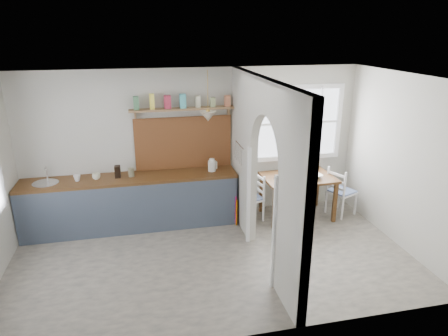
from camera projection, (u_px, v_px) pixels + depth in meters
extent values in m
cube|color=gray|center=(213.00, 259.00, 5.85)|extent=(5.80, 3.20, 0.01)
cube|color=#BCB9A7|center=(212.00, 79.00, 4.99)|extent=(5.80, 3.20, 0.01)
cube|color=#BCB9A7|center=(195.00, 145.00, 6.89)|extent=(5.80, 0.01, 2.60)
cube|color=#BCB9A7|center=(243.00, 231.00, 3.94)|extent=(5.80, 0.01, 2.60)
cube|color=#BCB9A7|center=(402.00, 162.00, 6.00)|extent=(0.01, 3.20, 2.60)
cube|color=#BCB9A7|center=(294.00, 208.00, 4.45)|extent=(0.12, 0.80, 2.60)
cube|color=#BCB9A7|center=(243.00, 152.00, 6.48)|extent=(0.12, 1.20, 2.60)
cube|color=#BCB9A7|center=(268.00, 121.00, 5.12)|extent=(0.12, 1.20, 1.05)
cube|color=#4B2D13|center=(130.00, 178.00, 6.53)|extent=(3.50, 0.60, 0.05)
cube|color=slate|center=(132.00, 211.00, 6.41)|extent=(3.50, 0.03, 0.85)
cube|color=black|center=(132.00, 202.00, 6.72)|extent=(3.46, 0.45, 0.85)
cylinder|color=silver|center=(46.00, 184.00, 6.26)|extent=(0.40, 0.40, 0.02)
cube|color=brown|center=(184.00, 143.00, 6.81)|extent=(1.65, 0.03, 0.90)
cube|color=#89664A|center=(183.00, 109.00, 6.54)|extent=(1.75, 0.20, 0.03)
cube|color=#366A43|center=(136.00, 104.00, 6.35)|extent=(0.09, 0.09, 0.18)
cube|color=yellow|center=(152.00, 104.00, 6.40)|extent=(0.09, 0.09, 0.18)
cube|color=maroon|center=(168.00, 103.00, 6.45)|extent=(0.09, 0.09, 0.18)
cube|color=#3FAFB4|center=(183.00, 102.00, 6.50)|extent=(0.09, 0.09, 0.18)
cube|color=beige|center=(198.00, 102.00, 6.55)|extent=(0.09, 0.09, 0.18)
cube|color=#8C9C62|center=(213.00, 101.00, 6.60)|extent=(0.09, 0.09, 0.18)
cube|color=#B05F3A|center=(227.00, 101.00, 6.65)|extent=(0.09, 0.09, 0.18)
cone|color=beige|center=(208.00, 116.00, 6.32)|extent=(0.26, 0.26, 0.16)
cylinder|color=silver|center=(240.00, 145.00, 6.32)|extent=(0.02, 0.50, 0.02)
imported|color=silver|center=(77.00, 178.00, 6.33)|extent=(0.12, 0.12, 0.10)
imported|color=silver|center=(96.00, 176.00, 6.40)|extent=(0.15, 0.15, 0.10)
cube|color=black|center=(118.00, 172.00, 6.48)|extent=(0.09, 0.13, 0.19)
cylinder|color=gray|center=(131.00, 172.00, 6.52)|extent=(0.10, 0.10, 0.15)
cube|color=#AF0E5E|center=(236.00, 210.00, 6.78)|extent=(0.02, 0.03, 0.50)
cube|color=#BF5D03|center=(237.00, 213.00, 6.75)|extent=(0.02, 0.03, 0.47)
imported|color=white|center=(314.00, 176.00, 6.87)|extent=(0.29, 0.29, 0.06)
imported|color=#497A4E|center=(290.00, 179.00, 6.72)|extent=(0.11, 0.11, 0.08)
cylinder|color=black|center=(279.00, 178.00, 6.84)|extent=(0.20, 0.20, 0.01)
imported|color=#40304C|center=(295.00, 167.00, 7.11)|extent=(0.23, 0.23, 0.19)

